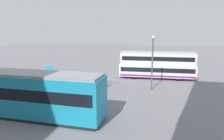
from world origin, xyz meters
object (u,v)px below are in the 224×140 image
tram_yellow (23,93)px  info_sign (49,70)px  pedestrian_near_railing (104,80)px  double_decker_bus (157,65)px  street_lamp (152,59)px

tram_yellow → info_sign: (4.94, -10.85, -0.32)m
pedestrian_near_railing → info_sign: size_ratio=0.77×
pedestrian_near_railing → info_sign: bearing=-7.7°
tram_yellow → info_sign: tram_yellow is taller
double_decker_bus → info_sign: 15.43m
tram_yellow → street_lamp: bearing=-131.1°
tram_yellow → info_sign: bearing=-65.5°
double_decker_bus → street_lamp: size_ratio=1.75×
double_decker_bus → tram_yellow: (9.23, 16.96, -0.11)m
info_sign → street_lamp: size_ratio=0.35×
info_sign → street_lamp: 14.29m
tram_yellow → pedestrian_near_railing: (-3.53, -9.71, -0.89)m
info_sign → tram_yellow: bearing=114.5°
double_decker_bus → info_sign: size_ratio=4.96×
street_lamp → info_sign: bearing=-1.4°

